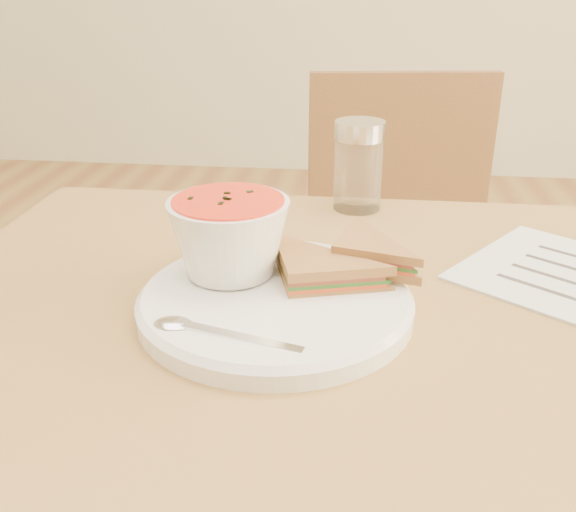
% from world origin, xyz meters
% --- Properties ---
extents(chair_far, '(0.43, 0.43, 0.86)m').
position_xyz_m(chair_far, '(0.05, 0.63, 0.43)').
color(chair_far, brown).
rests_on(chair_far, floor).
extents(plate, '(0.32, 0.32, 0.02)m').
position_xyz_m(plate, '(-0.13, 0.01, 0.76)').
color(plate, white).
rests_on(plate, dining_table).
extents(soup_bowl, '(0.14, 0.14, 0.08)m').
position_xyz_m(soup_bowl, '(-0.18, 0.04, 0.81)').
color(soup_bowl, white).
rests_on(soup_bowl, plate).
extents(sandwich_half_a, '(0.13, 0.13, 0.03)m').
position_xyz_m(sandwich_half_a, '(-0.11, -0.01, 0.78)').
color(sandwich_half_a, '#B87A40').
rests_on(sandwich_half_a, plate).
extents(sandwich_half_b, '(0.11, 0.11, 0.03)m').
position_xyz_m(sandwich_half_b, '(-0.08, 0.04, 0.79)').
color(sandwich_half_b, '#B87A40').
rests_on(sandwich_half_b, plate).
extents(spoon, '(0.18, 0.08, 0.01)m').
position_xyz_m(spoon, '(-0.16, -0.08, 0.77)').
color(spoon, silver).
rests_on(spoon, plate).
extents(condiment_shaker, '(0.07, 0.07, 0.12)m').
position_xyz_m(condiment_shaker, '(-0.05, 0.31, 0.81)').
color(condiment_shaker, silver).
rests_on(condiment_shaker, dining_table).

